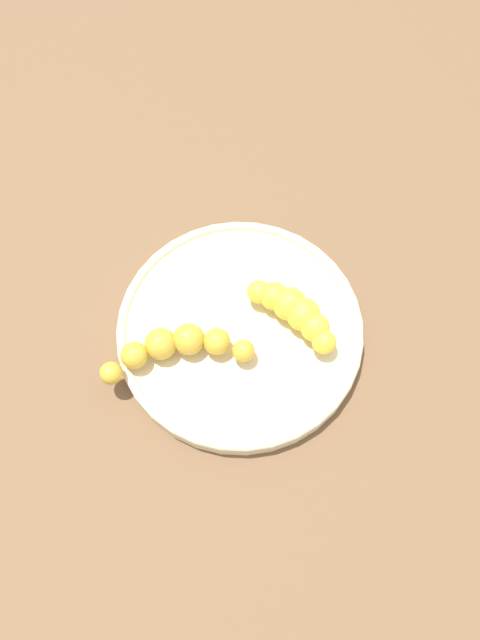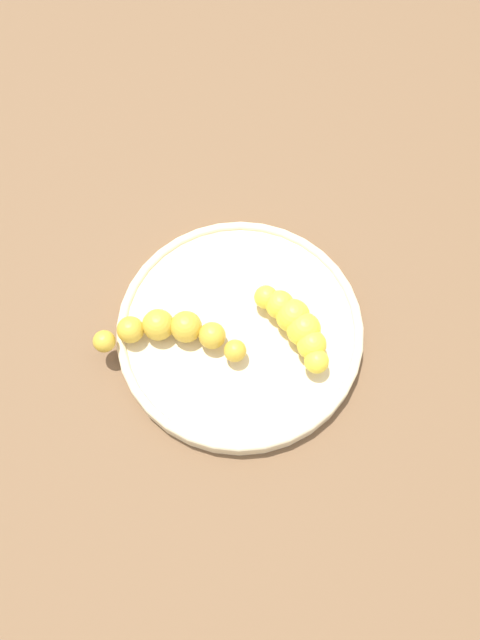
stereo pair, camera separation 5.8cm
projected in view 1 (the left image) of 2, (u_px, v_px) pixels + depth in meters
ground_plane at (240, 334)px, 0.62m from camera, size 2.40×2.40×0.00m
fruit_bowl at (240, 330)px, 0.61m from camera, size 0.25×0.25×0.02m
banana_yellow at (295, 311)px, 0.59m from camera, size 0.05×0.11×0.03m
banana_spotted at (176, 347)px, 0.57m from camera, size 0.11×0.12×0.03m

